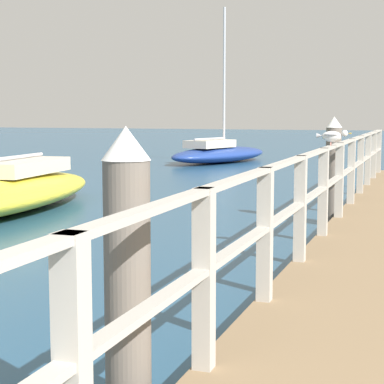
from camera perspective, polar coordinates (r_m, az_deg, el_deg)
name	(u,v)px	position (r m, az deg, el deg)	size (l,w,h in m)	color
pier_railing	(332,176)	(9.92, 11.53, 1.28)	(0.12, 18.40, 1.15)	#B2ADA3
dock_piling_near	(128,290)	(4.17, -5.36, -8.09)	(0.29, 0.29, 1.97)	#6B6056
dock_piling_far	(333,170)	(12.91, 11.61, 1.80)	(0.29, 0.29, 1.97)	#6B6056
seagull_foreground	(332,136)	(9.75, 11.56, 4.59)	(0.48, 0.18, 0.21)	white
boat_2	(219,153)	(28.17, 2.25, 3.23)	(3.74, 6.22, 6.27)	navy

